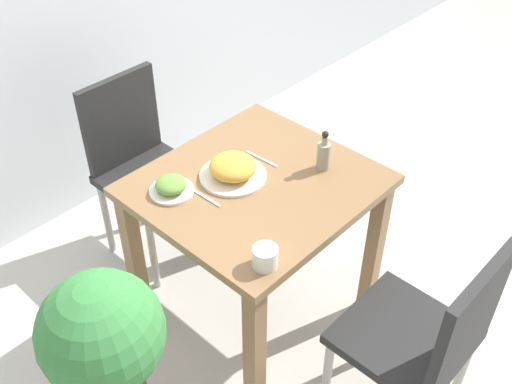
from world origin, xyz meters
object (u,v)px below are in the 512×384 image
object	(u,v)px
chair_near	(427,337)
side_plate	(171,187)
potted_plant_left	(105,346)
chair_far	(141,160)
food_plate	(233,169)
drink_cup	(265,257)
sauce_bottle	(324,154)

from	to	relation	value
chair_near	side_plate	bearing A→B (deg)	-74.37
chair_near	potted_plant_left	size ratio (longest dim) A/B	1.11
chair_far	food_plate	world-z (taller)	chair_far
chair_far	food_plate	size ratio (longest dim) A/B	3.54
chair_near	drink_cup	xyz separation A→B (m)	(-0.31, 0.46, 0.29)
chair_near	sauce_bottle	distance (m)	0.76
sauce_bottle	chair_near	bearing A→B (deg)	-109.44
sauce_bottle	potted_plant_left	world-z (taller)	sauce_bottle
side_plate	sauce_bottle	xyz separation A→B (m)	(0.50, -0.32, 0.04)
drink_cup	sauce_bottle	size ratio (longest dim) A/B	0.49
chair_near	side_plate	distance (m)	1.04
chair_far	food_plate	xyz separation A→B (m)	(-0.02, -0.64, 0.29)
chair_near	food_plate	size ratio (longest dim) A/B	3.54
chair_far	sauce_bottle	world-z (taller)	sauce_bottle
side_plate	food_plate	bearing A→B (deg)	-24.62
food_plate	drink_cup	distance (m)	0.48
chair_near	sauce_bottle	bearing A→B (deg)	-109.44
drink_cup	sauce_bottle	distance (m)	0.57
chair_near	food_plate	bearing A→B (deg)	-86.71
chair_far	potted_plant_left	world-z (taller)	chair_far
sauce_bottle	chair_far	bearing A→B (deg)	106.87
chair_near	chair_far	size ratio (longest dim) A/B	1.00
chair_far	side_plate	distance (m)	0.65
chair_near	drink_cup	distance (m)	0.63
sauce_bottle	potted_plant_left	bearing A→B (deg)	174.37
chair_near	side_plate	world-z (taller)	chair_near
chair_far	side_plate	size ratio (longest dim) A/B	5.47
drink_cup	potted_plant_left	world-z (taller)	drink_cup
chair_near	chair_far	bearing A→B (deg)	-88.89
chair_near	chair_far	world-z (taller)	same
chair_far	side_plate	bearing A→B (deg)	-114.10
drink_cup	potted_plant_left	xyz separation A→B (m)	(-0.46, 0.29, -0.27)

